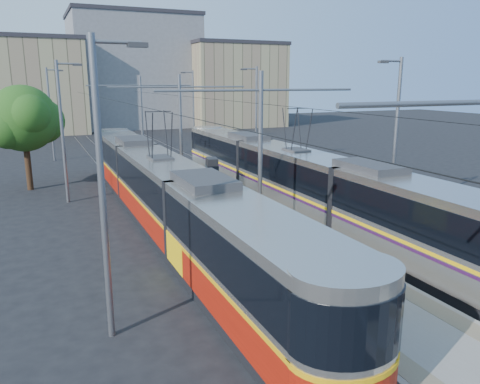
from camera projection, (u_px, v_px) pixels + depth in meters
name	position (u px, v px, depth m)	size (l,w,h in m)	color
ground	(376.00, 314.00, 14.14)	(160.00, 160.00, 0.00)	black
platform	(196.00, 191.00, 29.24)	(4.00, 50.00, 0.30)	gray
tactile_strip_left	(174.00, 191.00, 28.63)	(0.70, 50.00, 0.01)	gray
tactile_strip_right	(218.00, 187.00, 29.77)	(0.70, 50.00, 0.01)	gray
rails	(196.00, 193.00, 29.27)	(8.71, 70.00, 0.03)	gray
tram_left	(162.00, 191.00, 22.48)	(2.43, 31.08, 5.50)	black
tram_right	(295.00, 178.00, 24.94)	(2.43, 29.80, 5.50)	black
catenary	(211.00, 125.00, 25.69)	(9.20, 70.00, 7.00)	slate
street_lamps	(176.00, 122.00, 31.86)	(15.18, 38.22, 8.00)	slate
shelter	(212.00, 177.00, 26.94)	(0.83, 1.14, 2.29)	black
tree	(28.00, 119.00, 29.61)	(4.59, 4.24, 6.67)	#382314
building_left	(21.00, 86.00, 62.18)	(16.32, 12.24, 12.51)	gray
building_centre	(134.00, 71.00, 71.54)	(18.36, 14.28, 16.63)	gray
building_right	(234.00, 85.00, 72.16)	(14.28, 10.20, 12.58)	gray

